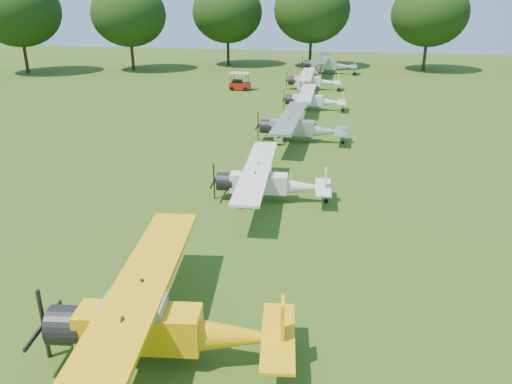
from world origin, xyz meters
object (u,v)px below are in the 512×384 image
(aircraft_5, at_px, (312,99))
(aircraft_3, at_px, (268,180))
(aircraft_7, at_px, (327,63))
(golf_cart, at_px, (240,84))
(aircraft_6, at_px, (312,80))
(aircraft_2, at_px, (158,323))
(aircraft_4, at_px, (299,125))

(aircraft_5, bearing_deg, aircraft_3, -92.38)
(aircraft_7, relative_size, golf_cart, 5.17)
(golf_cart, bearing_deg, aircraft_6, 13.07)
(aircraft_5, distance_m, aircraft_7, 23.86)
(aircraft_2, distance_m, golf_cart, 45.62)
(aircraft_2, bearing_deg, golf_cart, 92.26)
(aircraft_4, xyz_separation_m, aircraft_5, (-0.03, 11.10, -0.14))
(aircraft_4, xyz_separation_m, aircraft_7, (-0.18, 34.96, 0.17))
(aircraft_3, xyz_separation_m, golf_cart, (-8.97, 31.95, -0.49))
(aircraft_2, height_order, aircraft_3, aircraft_2)
(aircraft_6, bearing_deg, aircraft_3, -90.97)
(aircraft_3, xyz_separation_m, aircraft_7, (0.04, 46.69, 0.25))
(aircraft_2, xyz_separation_m, golf_cart, (-8.06, 44.90, -0.72))
(aircraft_2, distance_m, aircraft_7, 59.64)
(aircraft_5, height_order, aircraft_6, aircraft_6)
(aircraft_5, bearing_deg, aircraft_2, -93.66)
(aircraft_4, bearing_deg, aircraft_3, -91.17)
(aircraft_4, xyz_separation_m, aircraft_6, (-1.11, 22.00, -0.07))
(aircraft_6, bearing_deg, aircraft_4, -89.59)
(aircraft_2, relative_size, aircraft_3, 1.20)
(aircraft_2, relative_size, aircraft_7, 0.99)
(aircraft_5, xyz_separation_m, aircraft_6, (-1.08, 10.90, 0.07))
(aircraft_2, bearing_deg, aircraft_5, 80.31)
(aircraft_7, bearing_deg, aircraft_3, -89.82)
(aircraft_4, distance_m, aircraft_5, 11.11)
(aircraft_3, bearing_deg, golf_cart, 100.94)
(aircraft_7, bearing_deg, aircraft_6, -93.86)
(aircraft_2, bearing_deg, aircraft_3, 78.06)
(aircraft_4, height_order, aircraft_5, aircraft_4)
(aircraft_7, distance_m, golf_cart, 17.29)
(aircraft_4, relative_size, aircraft_6, 1.06)
(aircraft_2, xyz_separation_m, aircraft_7, (0.96, 59.63, 0.02))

